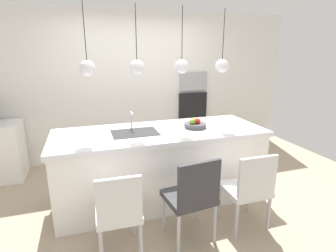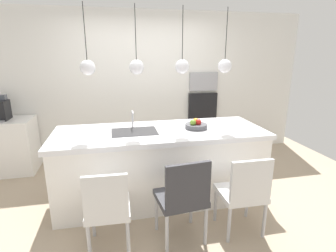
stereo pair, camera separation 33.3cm
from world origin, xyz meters
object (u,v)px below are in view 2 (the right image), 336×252
object	(u,v)px
microwave	(203,81)
chair_far	(244,191)
chair_middle	(183,196)
fruit_bowl	(196,125)
chair_near	(108,207)
oven	(202,108)
coffee_machine	(1,110)

from	to	relation	value
microwave	chair_far	distance (m)	2.68
microwave	chair_middle	size ratio (longest dim) A/B	0.59
fruit_bowl	chair_near	world-z (taller)	fruit_bowl
fruit_bowl	chair_far	world-z (taller)	fruit_bowl
oven	chair_middle	xyz separation A→B (m)	(-1.06, -2.50, -0.35)
oven	chair_far	xyz separation A→B (m)	(-0.40, -2.50, -0.37)
chair_near	microwave	bearing A→B (deg)	54.43
fruit_bowl	chair_far	xyz separation A→B (m)	(0.24, -0.90, -0.48)
microwave	coffee_machine	bearing A→B (deg)	-174.98
fruit_bowl	coffee_machine	distance (m)	3.03
fruit_bowl	oven	distance (m)	1.73
chair_far	oven	bearing A→B (deg)	80.79
fruit_bowl	chair_middle	xyz separation A→B (m)	(-0.41, -0.90, -0.46)
coffee_machine	chair_middle	size ratio (longest dim) A/B	0.41
chair_near	chair_far	world-z (taller)	chair_far
fruit_bowl	microwave	size ratio (longest dim) A/B	0.53
coffee_machine	oven	world-z (taller)	coffee_machine
microwave	chair_near	distance (m)	3.19
chair_middle	chair_far	xyz separation A→B (m)	(0.65, -0.00, -0.02)
oven	chair_near	bearing A→B (deg)	-125.57
oven	chair_near	distance (m)	3.09
oven	chair_far	distance (m)	2.56
fruit_bowl	oven	xyz separation A→B (m)	(0.65, 1.60, -0.12)
oven	chair_near	size ratio (longest dim) A/B	0.64
fruit_bowl	coffee_machine	xyz separation A→B (m)	(-2.74, 1.30, 0.05)
oven	chair_far	size ratio (longest dim) A/B	0.63
chair_far	chair_near	bearing A→B (deg)	179.95
chair_far	chair_middle	bearing A→B (deg)	179.99
coffee_machine	fruit_bowl	bearing A→B (deg)	-25.42
oven	chair_middle	world-z (taller)	oven
coffee_machine	microwave	size ratio (longest dim) A/B	0.70
microwave	fruit_bowl	bearing A→B (deg)	-112.04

